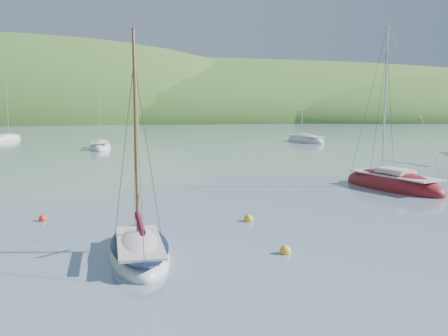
{
  "coord_description": "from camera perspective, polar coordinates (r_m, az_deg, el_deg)",
  "views": [
    {
      "loc": [
        -3.13,
        -18.51,
        6.09
      ],
      "look_at": [
        0.24,
        8.0,
        2.53
      ],
      "focal_mm": 40.0,
      "sensor_mm": 36.0,
      "label": 1
    }
  ],
  "objects": [
    {
      "name": "sloop_red",
      "position": [
        37.15,
        18.73,
        -1.9
      ],
      "size": [
        5.9,
        8.98,
        12.58
      ],
      "rotation": [
        0.0,
        0.0,
        0.39
      ],
      "color": "maroon",
      "rests_on": "ground"
    },
    {
      "name": "distant_sloop_a",
      "position": [
        66.87,
        -13.97,
        2.3
      ],
      "size": [
        3.37,
        7.93,
        11.03
      ],
      "rotation": [
        0.0,
        0.0,
        0.09
      ],
      "color": "silver",
      "rests_on": "ground"
    },
    {
      "name": "distant_sloop_c",
      "position": [
        86.33,
        -23.68,
        3.02
      ],
      "size": [
        4.64,
        7.26,
        9.78
      ],
      "rotation": [
        0.0,
        0.0,
        -0.36
      ],
      "color": "silver",
      "rests_on": "ground"
    },
    {
      "name": "shoreline_hills",
      "position": [
        191.15,
        -9.23,
        5.67
      ],
      "size": [
        690.0,
        135.0,
        56.0
      ],
      "color": "#3D6827",
      "rests_on": "ground"
    },
    {
      "name": "daysailer_white",
      "position": [
        20.19,
        -9.64,
        -9.44
      ],
      "size": [
        2.9,
        6.42,
        9.57
      ],
      "rotation": [
        0.0,
        0.0,
        0.1
      ],
      "color": "silver",
      "rests_on": "ground"
    },
    {
      "name": "mooring_buoys",
      "position": [
        24.31,
        1.87,
        -6.64
      ],
      "size": [
        23.26,
        7.44,
        0.48
      ],
      "color": "yellow",
      "rests_on": "ground"
    },
    {
      "name": "ground",
      "position": [
        19.74,
        2.28,
        -10.4
      ],
      "size": [
        700.0,
        700.0,
        0.0
      ],
      "primitive_type": "plane",
      "color": "gray",
      "rests_on": "ground"
    },
    {
      "name": "distant_sloop_b",
      "position": [
        76.7,
        9.28,
        3.08
      ],
      "size": [
        5.5,
        8.9,
        11.97
      ],
      "rotation": [
        0.0,
        0.0,
        0.33
      ],
      "color": "silver",
      "rests_on": "ground"
    }
  ]
}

